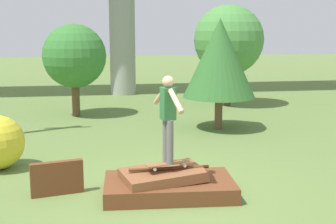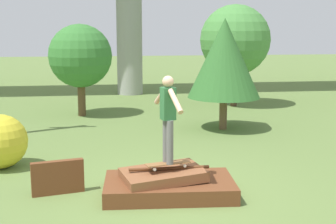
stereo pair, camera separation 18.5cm
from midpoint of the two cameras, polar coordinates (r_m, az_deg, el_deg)
ground_plane at (r=8.34m, az=-0.51°, el=-10.02°), size 80.00×80.00×0.00m
scrap_pile at (r=8.28m, az=-0.69°, el=-8.80°), size 2.33×1.44×0.51m
scrap_plank_loose at (r=8.48m, az=-13.99°, el=-7.84°), size 0.91×0.33×0.60m
skateboard at (r=8.10m, az=-0.66°, el=-6.31°), size 0.82×0.39×0.09m
skater at (r=7.89m, az=-0.67°, el=-0.20°), size 0.37×1.14×1.51m
tree_behind_left at (r=15.52m, az=-11.68°, el=6.66°), size 2.06×2.06×3.00m
tree_behind_right at (r=13.31m, az=5.91°, el=6.54°), size 2.06×2.06×3.15m
tree_mid_back at (r=17.36m, az=7.12°, el=8.70°), size 2.55×2.55×3.71m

